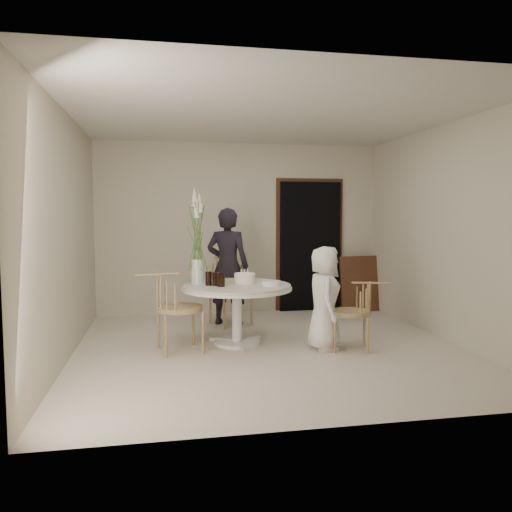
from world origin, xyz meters
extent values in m
plane|color=beige|center=(0.00, 0.00, 0.00)|extent=(4.50, 4.50, 0.00)
plane|color=silver|center=(0.00, 0.00, 2.70)|extent=(4.50, 4.50, 0.00)
plane|color=beige|center=(0.00, 2.25, 1.35)|extent=(4.50, 0.00, 4.50)
plane|color=beige|center=(0.00, -2.25, 1.35)|extent=(4.50, 0.00, 4.50)
plane|color=beige|center=(-2.25, 0.00, 1.35)|extent=(0.00, 4.50, 4.50)
plane|color=beige|center=(2.25, 0.00, 1.35)|extent=(0.00, 4.50, 4.50)
cube|color=black|center=(1.15, 2.19, 1.05)|extent=(1.00, 0.10, 2.10)
cube|color=#50311B|center=(1.15, 2.23, 1.11)|extent=(1.12, 0.03, 2.22)
cylinder|color=white|center=(-0.35, 0.25, 0.02)|extent=(0.56, 0.56, 0.04)
cylinder|color=white|center=(-0.35, 0.25, 0.34)|extent=(0.12, 0.12, 0.65)
cylinder|color=white|center=(-0.35, 0.25, 0.68)|extent=(1.33, 1.33, 0.03)
cylinder|color=beige|center=(-0.35, 0.25, 0.71)|extent=(1.30, 1.30, 0.04)
cube|color=#50311B|center=(1.93, 1.95, 0.45)|extent=(0.69, 0.27, 0.90)
cylinder|color=tan|center=(-0.41, 1.04, 0.25)|extent=(0.03, 0.03, 0.49)
cylinder|color=tan|center=(0.00, 1.19, 0.25)|extent=(0.03, 0.03, 0.49)
cylinder|color=tan|center=(-0.56, 1.45, 0.25)|extent=(0.03, 0.03, 0.49)
cylinder|color=tan|center=(-0.15, 1.60, 0.25)|extent=(0.03, 0.03, 0.49)
cylinder|color=tan|center=(-0.28, 1.32, 0.51)|extent=(0.55, 0.55, 0.05)
cylinder|color=tan|center=(0.79, 0.00, 0.21)|extent=(0.03, 0.03, 0.42)
cylinder|color=tan|center=(0.68, -0.35, 0.21)|extent=(0.03, 0.03, 0.42)
cylinder|color=tan|center=(1.14, -0.10, 0.21)|extent=(0.03, 0.03, 0.42)
cylinder|color=tan|center=(1.04, -0.46, 0.21)|extent=(0.03, 0.03, 0.42)
cylinder|color=tan|center=(0.91, -0.23, 0.43)|extent=(0.46, 0.46, 0.05)
cylinder|color=tan|center=(-0.79, -0.10, 0.24)|extent=(0.03, 0.03, 0.48)
cylinder|color=tan|center=(-0.88, 0.31, 0.24)|extent=(0.03, 0.03, 0.48)
cylinder|color=tan|center=(-1.21, -0.19, 0.24)|extent=(0.03, 0.03, 0.48)
cylinder|color=tan|center=(-1.29, 0.23, 0.24)|extent=(0.03, 0.03, 0.48)
cylinder|color=tan|center=(-1.04, 0.06, 0.50)|extent=(0.53, 0.53, 0.05)
imported|color=black|center=(-0.32, 1.38, 0.84)|extent=(0.72, 0.60, 1.67)
imported|color=white|center=(0.62, -0.17, 0.60)|extent=(0.49, 0.65, 1.21)
cylinder|color=white|center=(-0.24, 0.35, 0.79)|extent=(0.26, 0.26, 0.12)
cylinder|color=beige|center=(-0.24, 0.35, 0.88)|extent=(0.01, 0.01, 0.05)
cylinder|color=beige|center=(-0.20, 0.38, 0.88)|extent=(0.01, 0.01, 0.05)
cylinder|color=beige|center=(-0.28, 0.37, 0.88)|extent=(0.01, 0.01, 0.05)
cylinder|color=black|center=(-0.69, 0.24, 0.81)|extent=(0.10, 0.10, 0.17)
cylinder|color=black|center=(-0.55, 0.12, 0.81)|extent=(0.08, 0.08, 0.16)
cylinder|color=black|center=(-0.57, 0.15, 0.81)|extent=(0.09, 0.09, 0.16)
cylinder|color=black|center=(-0.62, 0.21, 0.81)|extent=(0.10, 0.10, 0.16)
cylinder|color=white|center=(0.04, 0.11, 0.76)|extent=(0.27, 0.27, 0.06)
cylinder|color=silver|center=(-0.81, 0.44, 0.88)|extent=(0.16, 0.16, 0.30)
cylinder|color=#4D7030|center=(-0.78, 0.45, 1.25)|extent=(0.01, 0.01, 0.75)
cone|color=beige|center=(-0.78, 0.45, 1.63)|extent=(0.07, 0.07, 0.19)
cylinder|color=#4D7030|center=(-0.80, 0.47, 1.29)|extent=(0.01, 0.01, 0.81)
cone|color=beige|center=(-0.80, 0.47, 1.69)|extent=(0.07, 0.07, 0.19)
cylinder|color=#4D7030|center=(-0.83, 0.46, 1.32)|extent=(0.01, 0.01, 0.88)
cone|color=beige|center=(-0.83, 0.46, 1.76)|extent=(0.07, 0.07, 0.19)
cylinder|color=#4D7030|center=(-0.84, 0.44, 1.35)|extent=(0.01, 0.01, 0.94)
cone|color=beige|center=(-0.84, 0.44, 1.82)|extent=(0.07, 0.07, 0.19)
cylinder|color=#4D7030|center=(-0.83, 0.41, 1.25)|extent=(0.01, 0.01, 0.75)
cone|color=beige|center=(-0.83, 0.41, 1.63)|extent=(0.07, 0.07, 0.19)
cylinder|color=#4D7030|center=(-0.80, 0.41, 1.29)|extent=(0.01, 0.01, 0.81)
cone|color=beige|center=(-0.80, 0.41, 1.69)|extent=(0.07, 0.07, 0.19)
cylinder|color=#4D7030|center=(-0.78, 0.43, 1.32)|extent=(0.01, 0.01, 0.88)
cone|color=beige|center=(-0.78, 0.43, 1.76)|extent=(0.07, 0.07, 0.19)
camera|label=1|loc=(-1.23, -5.66, 1.58)|focal=35.00mm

